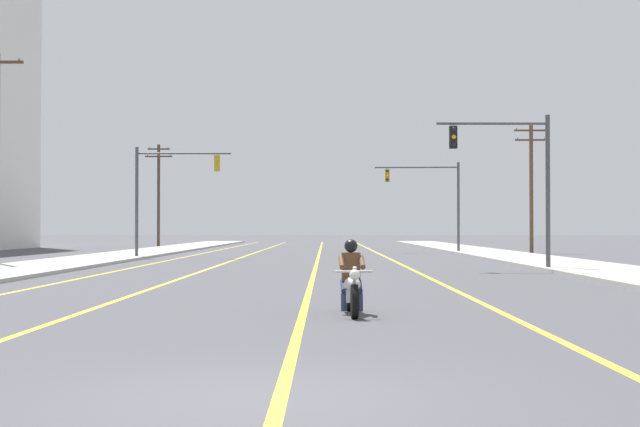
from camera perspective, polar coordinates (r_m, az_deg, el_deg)
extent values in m
plane|color=#47474C|center=(8.68, -4.40, -12.13)|extent=(400.00, 400.00, 0.00)
cube|color=yellow|center=(53.51, -0.08, -2.77)|extent=(0.16, 100.00, 0.01)
cube|color=yellow|center=(53.73, -4.78, -2.76)|extent=(0.16, 100.00, 0.01)
cube|color=yellow|center=(53.63, 4.13, -2.77)|extent=(0.16, 100.00, 0.01)
cube|color=yellow|center=(54.14, -8.33, -2.74)|extent=(0.16, 100.00, 0.01)
cube|color=#ADA89E|center=(49.66, 12.78, -2.81)|extent=(4.40, 110.00, 0.14)
cube|color=#ADA89E|center=(49.99, -13.56, -2.80)|extent=(4.40, 110.00, 0.14)
cylinder|color=black|center=(16.08, 2.29, -5.83)|extent=(0.14, 0.64, 0.64)
cylinder|color=black|center=(17.62, 1.95, -5.40)|extent=(0.14, 0.64, 0.64)
cylinder|color=silver|center=(16.15, 2.27, -4.69)|extent=(0.08, 0.33, 0.68)
sphere|color=white|center=(15.99, 2.31, -4.06)|extent=(0.20, 0.20, 0.20)
cylinder|color=silver|center=(16.19, 2.26, -3.84)|extent=(0.70, 0.07, 0.04)
ellipsoid|color=#B7BABF|center=(16.71, 2.14, -4.68)|extent=(0.34, 0.57, 0.28)
cube|color=silver|center=(16.84, 2.11, -5.44)|extent=(0.26, 0.45, 0.24)
cube|color=black|center=(17.15, 2.04, -4.79)|extent=(0.30, 0.53, 0.12)
cube|color=#B7BABF|center=(17.55, 1.96, -4.44)|extent=(0.21, 0.37, 0.08)
cylinder|color=silver|center=(17.24, 1.56, -5.57)|extent=(0.10, 0.55, 0.08)
cube|color=brown|center=(17.09, 2.05, -3.53)|extent=(0.37, 0.25, 0.56)
sphere|color=black|center=(17.05, 2.06, -2.15)|extent=(0.26, 0.26, 0.26)
cylinder|color=navy|center=(16.98, 2.56, -4.83)|extent=(0.16, 0.44, 0.30)
cylinder|color=navy|center=(16.82, 2.67, -5.89)|extent=(0.12, 0.16, 0.35)
cylinder|color=brown|center=(16.84, 2.79, -3.22)|extent=(0.12, 0.53, 0.27)
cylinder|color=navy|center=(16.96, 1.61, -4.83)|extent=(0.16, 0.44, 0.30)
cylinder|color=navy|center=(16.80, 1.58, -5.89)|extent=(0.12, 0.16, 0.35)
cylinder|color=brown|center=(16.81, 1.43, -3.23)|extent=(0.12, 0.53, 0.27)
cylinder|color=#47474C|center=(35.52, 14.81, 1.35)|extent=(0.18, 0.18, 6.20)
cylinder|color=#47474C|center=(35.20, 11.29, 5.84)|extent=(4.44, 0.21, 0.11)
cube|color=black|center=(34.85, 8.78, 5.00)|extent=(0.31, 0.25, 0.90)
sphere|color=black|center=(34.73, 8.83, 5.51)|extent=(0.18, 0.18, 0.18)
sphere|color=orange|center=(34.69, 8.83, 5.02)|extent=(0.18, 0.18, 0.18)
sphere|color=black|center=(34.66, 8.83, 4.53)|extent=(0.18, 0.18, 0.18)
cylinder|color=#47474C|center=(49.03, -12.00, 0.70)|extent=(0.18, 0.18, 6.20)
cylinder|color=#47474C|center=(48.72, -8.96, 3.94)|extent=(5.25, 0.17, 0.11)
cube|color=#B79319|center=(48.43, -6.81, 3.31)|extent=(0.30, 0.24, 0.90)
sphere|color=black|center=(48.61, -6.79, 3.65)|extent=(0.18, 0.18, 0.18)
sphere|color=orange|center=(48.59, -6.79, 3.30)|extent=(0.18, 0.18, 0.18)
sphere|color=black|center=(48.57, -6.79, 2.95)|extent=(0.18, 0.18, 0.18)
cylinder|color=#47474C|center=(59.64, 9.12, 0.40)|extent=(0.18, 0.18, 6.20)
cylinder|color=#47474C|center=(59.49, 6.39, 3.05)|extent=(5.70, 0.28, 0.11)
cube|color=#B79319|center=(59.33, 4.46, 2.52)|extent=(0.31, 0.25, 0.90)
sphere|color=black|center=(59.20, 4.47, 2.82)|extent=(0.18, 0.18, 0.18)
sphere|color=orange|center=(59.18, 4.47, 2.53)|extent=(0.18, 0.18, 0.18)
sphere|color=black|center=(59.16, 4.47, 2.24)|extent=(0.18, 0.18, 0.18)
cylinder|color=slate|center=(40.82, -19.25, 9.55)|extent=(0.08, 0.08, 0.12)
cylinder|color=brown|center=(60.22, 13.77, 1.60)|extent=(0.26, 0.26, 8.72)
cube|color=brown|center=(60.52, 13.76, 5.35)|extent=(2.31, 0.12, 0.12)
cylinder|color=slate|center=(60.32, 12.85, 5.46)|extent=(0.08, 0.08, 0.12)
cylinder|color=slate|center=(60.77, 14.65, 5.42)|extent=(0.08, 0.08, 0.12)
cube|color=brown|center=(60.46, 13.76, 4.74)|extent=(2.18, 0.12, 0.12)
cylinder|color=slate|center=(60.26, 12.91, 4.85)|extent=(0.08, 0.08, 0.12)
cylinder|color=slate|center=(60.68, 14.60, 4.81)|extent=(0.08, 0.08, 0.12)
cylinder|color=#4C3828|center=(77.19, -10.61, 1.15)|extent=(0.26, 0.26, 9.05)
cube|color=#4C3828|center=(77.45, -10.60, 4.20)|extent=(1.93, 0.12, 0.12)
cylinder|color=slate|center=(77.62, -11.19, 4.27)|extent=(0.08, 0.08, 0.12)
cylinder|color=slate|center=(77.31, -10.01, 4.29)|extent=(0.08, 0.08, 0.12)
cube|color=#4C3828|center=(77.40, -10.60, 3.72)|extent=(2.39, 0.12, 0.12)
cylinder|color=slate|center=(77.60, -11.33, 3.79)|extent=(0.08, 0.08, 0.12)
cylinder|color=slate|center=(77.22, -9.87, 3.81)|extent=(0.08, 0.08, 0.12)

